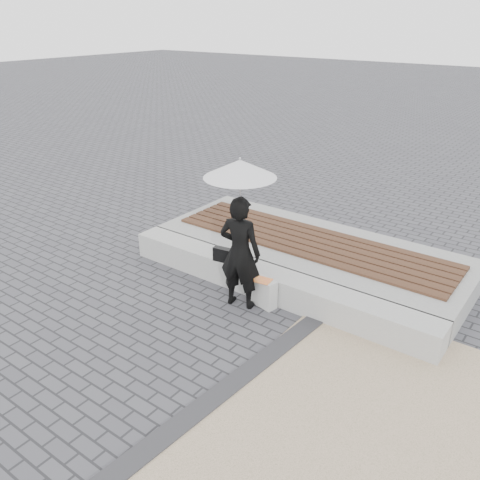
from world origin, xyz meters
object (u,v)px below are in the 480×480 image
at_px(handbag, 223,255).
at_px(canvas_tote, 263,292).
at_px(woman, 240,253).
at_px(parasol, 240,169).
at_px(seating_ledge, 270,283).

height_order(handbag, canvas_tote, handbag).
xyz_separation_m(woman, parasol, (0.00, 0.00, 1.18)).
height_order(seating_ledge, handbag, handbag).
bearing_deg(canvas_tote, handbag, -176.32).
relative_size(woman, handbag, 5.33).
bearing_deg(seating_ledge, parasol, -112.80).
bearing_deg(parasol, woman, 180.00).
height_order(woman, canvas_tote, woman).
bearing_deg(handbag, parasol, -37.96).
relative_size(seating_ledge, parasol, 4.14).
bearing_deg(seating_ledge, canvas_tote, -73.54).
distance_m(seating_ledge, handbag, 0.81).
relative_size(woman, canvas_tote, 3.86).
distance_m(seating_ledge, canvas_tote, 0.30).
bearing_deg(woman, parasol, 167.81).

